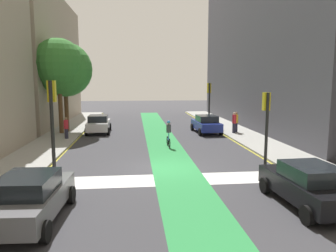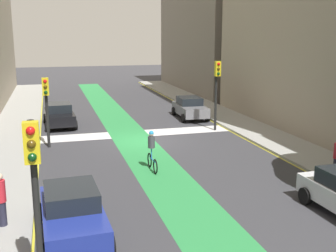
{
  "view_description": "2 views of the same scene",
  "coord_description": "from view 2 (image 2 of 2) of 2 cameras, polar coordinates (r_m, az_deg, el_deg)",
  "views": [
    {
      "loc": [
        -1.48,
        -16.07,
        4.47
      ],
      "look_at": [
        0.77,
        5.3,
        1.48
      ],
      "focal_mm": 34.04,
      "sensor_mm": 36.0,
      "label": 1
    },
    {
      "loc": [
        5.2,
        23.67,
        6.25
      ],
      "look_at": [
        -0.39,
        3.85,
        1.71
      ],
      "focal_mm": 45.07,
      "sensor_mm": 36.0,
      "label": 2
    }
  ],
  "objects": [
    {
      "name": "traffic_signal_near_right",
      "position": [
        23.94,
        -16.15,
        3.54
      ],
      "size": [
        0.35,
        0.52,
        3.92
      ],
      "color": "black",
      "rests_on": "ground_plane"
    },
    {
      "name": "curb_stripe_right",
      "position": [
        24.5,
        -17.09,
        -2.91
      ],
      "size": [
        0.16,
        60.0,
        0.01
      ],
      "primitive_type": "cube",
      "color": "yellow",
      "rests_on": "ground_plane"
    },
    {
      "name": "pedestrian_sidewalk_right_b",
      "position": [
        14.71,
        -21.68,
        -9.15
      ],
      "size": [
        0.34,
        0.34,
        1.78
      ],
      "color": "#262638",
      "rests_on": "sidewalk_right"
    },
    {
      "name": "sidewalk_right",
      "position": [
        24.57,
        -20.6,
        -2.94
      ],
      "size": [
        3.0,
        60.0,
        0.15
      ],
      "primitive_type": "cube",
      "color": "#9E9E99",
      "rests_on": "ground_plane"
    },
    {
      "name": "car_blue_right_far",
      "position": [
        13.71,
        -12.82,
        -11.32
      ],
      "size": [
        2.17,
        4.27,
        1.57
      ],
      "color": "navy",
      "rests_on": "ground_plane"
    },
    {
      "name": "cyclist_in_lane",
      "position": [
        19.61,
        -2.21,
        -3.21
      ],
      "size": [
        0.32,
        1.73,
        1.86
      ],
      "color": "black",
      "rests_on": "ground_plane"
    },
    {
      "name": "sidewalk_left",
      "position": [
        27.57,
        12.15,
        -0.81
      ],
      "size": [
        3.0,
        60.0,
        0.15
      ],
      "primitive_type": "cube",
      "color": "#9E9E99",
      "rests_on": "ground_plane"
    },
    {
      "name": "bike_lane_paint",
      "position": [
        24.92,
        -4.51,
        -2.13
      ],
      "size": [
        2.4,
        60.0,
        0.01
      ],
      "primitive_type": "cube",
      "color": "#2D8C47",
      "rests_on": "ground_plane"
    },
    {
      "name": "traffic_signal_far_right",
      "position": [
        10.17,
        -17.64,
        -6.55
      ],
      "size": [
        0.35,
        0.52,
        4.35
      ],
      "color": "black",
      "rests_on": "ground_plane"
    },
    {
      "name": "crosswalk_band",
      "position": [
        26.93,
        -4.17,
        -1.02
      ],
      "size": [
        12.0,
        1.8,
        0.01
      ],
      "primitive_type": "cube",
      "color": "silver",
      "rests_on": "ground_plane"
    },
    {
      "name": "car_black_right_near",
      "position": [
        29.82,
        -14.48,
        1.5
      ],
      "size": [
        2.19,
        4.28,
        1.57
      ],
      "color": "black",
      "rests_on": "ground_plane"
    },
    {
      "name": "ground_plane",
      "position": [
        25.03,
        -3.25,
        -2.06
      ],
      "size": [
        120.0,
        120.0,
        0.0
      ],
      "primitive_type": "plane",
      "color": "#38383D"
    },
    {
      "name": "car_grey_left_near",
      "position": [
        31.71,
        2.99,
        2.51
      ],
      "size": [
        2.2,
        4.28,
        1.57
      ],
      "color": "slate",
      "rests_on": "ground_plane"
    },
    {
      "name": "traffic_signal_near_left",
      "position": [
        27.36,
        6.62,
        5.86
      ],
      "size": [
        0.35,
        0.52,
        4.53
      ],
      "color": "black",
      "rests_on": "ground_plane"
    },
    {
      "name": "curb_stripe_left",
      "position": [
        26.92,
        9.32,
        -1.16
      ],
      "size": [
        0.16,
        60.0,
        0.01
      ],
      "primitive_type": "cube",
      "color": "yellow",
      "rests_on": "ground_plane"
    }
  ]
}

